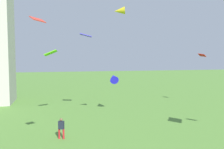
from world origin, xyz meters
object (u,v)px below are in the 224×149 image
object	(u,v)px
kite_flying_4	(51,53)
kite_flying_2	(202,55)
person_2	(61,127)
kite_flying_6	(119,11)
kite_flying_1	(38,19)
kite_flying_10	(86,35)
kite_flying_0	(114,78)

from	to	relation	value
kite_flying_4	kite_flying_2	bearing A→B (deg)	-167.45
person_2	kite_flying_4	distance (m)	9.34
kite_flying_4	kite_flying_6	xyz separation A→B (m)	(6.34, -5.32, 3.82)
kite_flying_2	kite_flying_6	xyz separation A→B (m)	(-14.16, -7.42, 3.98)
kite_flying_4	kite_flying_1	bearing A→B (deg)	93.98
kite_flying_2	kite_flying_10	world-z (taller)	kite_flying_10
kite_flying_0	kite_flying_10	size ratio (longest dim) A/B	1.25
kite_flying_6	kite_flying_0	bearing A→B (deg)	-173.72
kite_flying_4	kite_flying_6	size ratio (longest dim) A/B	1.21
kite_flying_0	kite_flying_2	world-z (taller)	kite_flying_2
kite_flying_0	kite_flying_6	size ratio (longest dim) A/B	1.53
kite_flying_2	kite_flying_4	distance (m)	20.62
kite_flying_1	kite_flying_10	size ratio (longest dim) A/B	0.68
kite_flying_2	kite_flying_0	bearing A→B (deg)	-109.51
kite_flying_0	kite_flying_1	world-z (taller)	kite_flying_1
kite_flying_2	kite_flying_10	bearing A→B (deg)	-107.39
person_2	kite_flying_0	bearing A→B (deg)	-103.78
kite_flying_0	kite_flying_1	distance (m)	16.07
kite_flying_2	kite_flying_4	bearing A→B (deg)	-106.12
kite_flying_0	kite_flying_6	bearing A→B (deg)	86.79
person_2	kite_flying_2	bearing A→B (deg)	-130.63
person_2	kite_flying_10	bearing A→B (deg)	-87.38
kite_flying_4	kite_flying_10	distance (m)	4.55
person_2	kite_flying_6	size ratio (longest dim) A/B	1.45
kite_flying_0	kite_flying_2	bearing A→B (deg)	-170.80
kite_flying_4	kite_flying_10	bearing A→B (deg)	-162.25
person_2	kite_flying_2	world-z (taller)	kite_flying_2
person_2	kite_flying_6	xyz separation A→B (m)	(5.49, 1.44, 10.21)
kite_flying_1	kite_flying_10	world-z (taller)	kite_flying_10
person_2	kite_flying_10	distance (m)	11.76
kite_flying_6	kite_flying_10	bearing A→B (deg)	-142.50
person_2	kite_flying_4	bearing A→B (deg)	-57.70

